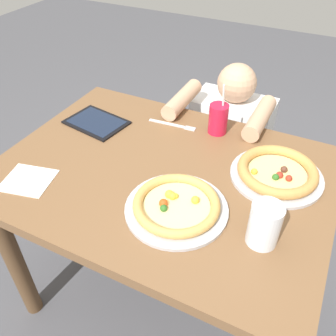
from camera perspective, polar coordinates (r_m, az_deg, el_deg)
name	(u,v)px	position (r m, az deg, el deg)	size (l,w,h in m)	color
ground_plane	(164,290)	(1.83, -0.64, -18.71)	(8.00, 8.00, 0.00)	#4C4C51
dining_table	(163,195)	(1.34, -0.84, -4.28)	(1.15, 0.85, 0.75)	brown
pizza_near	(176,206)	(1.10, 1.35, -5.98)	(0.32, 0.32, 0.04)	#B7B7BC
pizza_far	(277,172)	(1.27, 16.90, -0.67)	(0.31, 0.31, 0.05)	#B7B7BC
drink_cup_colored	(218,119)	(1.43, 7.97, 7.75)	(0.08, 0.08, 0.21)	red
water_cup_clear	(265,224)	(1.02, 15.05, -8.60)	(0.09, 0.09, 0.13)	silver
paper_napkin	(28,180)	(1.30, -21.28, -1.81)	(0.16, 0.14, 0.00)	white
fork	(174,125)	(1.49, 1.03, 6.81)	(0.20, 0.03, 0.00)	silver
tablet	(97,122)	(1.53, -11.26, 7.12)	(0.26, 0.21, 0.01)	black
diner_seated	(227,153)	(1.95, 9.38, 2.44)	(0.42, 0.52, 0.89)	#333847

